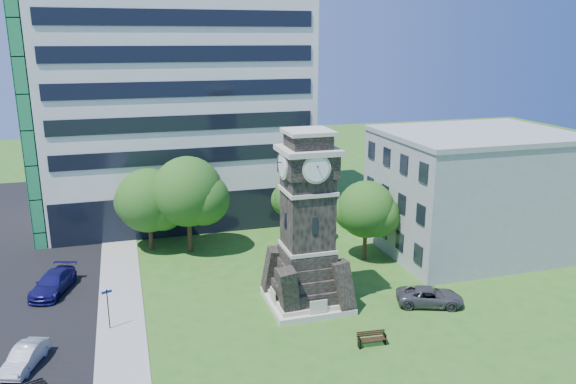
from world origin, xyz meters
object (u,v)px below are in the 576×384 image
object	(u,v)px
car_street_mid	(25,357)
park_bench	(372,338)
street_sign	(108,304)
car_street_north	(53,283)
clock_tower	(307,232)
car_east_lot	(430,296)

from	to	relation	value
car_street_mid	park_bench	xyz separation A→B (m)	(19.66, -3.44, -0.12)
street_sign	car_street_north	bearing A→B (deg)	99.98
car_street_mid	street_sign	world-z (taller)	street_sign
clock_tower	car_street_north	size ratio (longest dim) A/B	2.43
car_street_north	street_sign	world-z (taller)	street_sign
car_street_north	park_bench	size ratio (longest dim) A/B	2.84
clock_tower	park_bench	xyz separation A→B (m)	(1.98, -6.44, -4.80)
park_bench	car_east_lot	bearing A→B (deg)	36.30
car_street_mid	car_east_lot	bearing A→B (deg)	19.60
car_street_mid	street_sign	distance (m)	5.59
car_east_lot	car_street_mid	bearing A→B (deg)	110.84
car_street_mid	car_street_north	size ratio (longest dim) A/B	0.73
car_east_lot	park_bench	world-z (taller)	car_east_lot
park_bench	car_street_north	bearing A→B (deg)	149.99
clock_tower	park_bench	bearing A→B (deg)	-72.94
car_east_lot	street_sign	size ratio (longest dim) A/B	1.67
park_bench	car_street_mid	bearing A→B (deg)	175.00
clock_tower	street_sign	size ratio (longest dim) A/B	4.46
clock_tower	car_east_lot	world-z (taller)	clock_tower
car_street_north	car_east_lot	distance (m)	27.01
car_east_lot	street_sign	distance (m)	21.48
clock_tower	street_sign	bearing A→B (deg)	179.49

